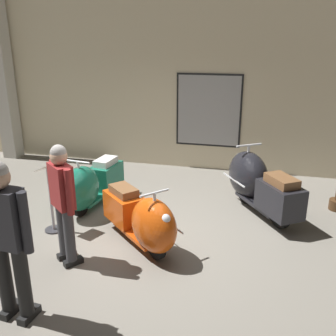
# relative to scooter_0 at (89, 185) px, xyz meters

# --- Properties ---
(ground_plane) EXTENTS (60.00, 60.00, 0.00)m
(ground_plane) POSITION_rel_scooter_0_xyz_m (1.23, -0.81, -0.44)
(ground_plane) COLOR slate
(showroom_back_wall) EXTENTS (18.00, 0.63, 3.92)m
(showroom_back_wall) POSITION_rel_scooter_0_xyz_m (1.08, 2.71, 1.51)
(showroom_back_wall) COLOR beige
(showroom_back_wall) RESTS_ON ground
(scooter_0) EXTENTS (0.63, 1.63, 0.97)m
(scooter_0) POSITION_rel_scooter_0_xyz_m (0.00, 0.00, 0.00)
(scooter_0) COLOR black
(scooter_0) RESTS_ON ground
(scooter_1) EXTENTS (1.49, 1.40, 0.97)m
(scooter_1) POSITION_rel_scooter_0_xyz_m (1.32, -1.05, 0.00)
(scooter_1) COLOR black
(scooter_1) RESTS_ON ground
(scooter_2) EXTENTS (1.43, 1.78, 1.10)m
(scooter_2) POSITION_rel_scooter_0_xyz_m (2.81, 0.66, 0.06)
(scooter_2) COLOR black
(scooter_2) RESTS_ON ground
(visitor_0) EXTENTS (0.60, 0.31, 1.78)m
(visitor_0) POSITION_rel_scooter_0_xyz_m (0.43, -2.73, 0.58)
(visitor_0) COLOR black
(visitor_0) RESTS_ON ground
(visitor_1) EXTENTS (0.45, 0.41, 1.63)m
(visitor_1) POSITION_rel_scooter_0_xyz_m (0.43, -1.62, 0.50)
(visitor_1) COLOR black
(visitor_1) RESTS_ON ground
(info_stanchion) EXTENTS (0.33, 0.38, 1.11)m
(info_stanchion) POSITION_rel_scooter_0_xyz_m (-0.22, -0.89, 0.02)
(info_stanchion) COLOR #333338
(info_stanchion) RESTS_ON ground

